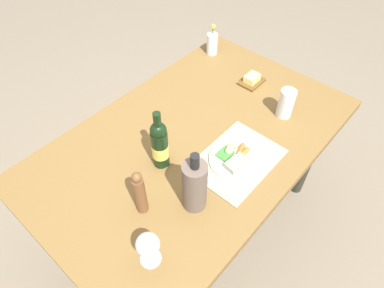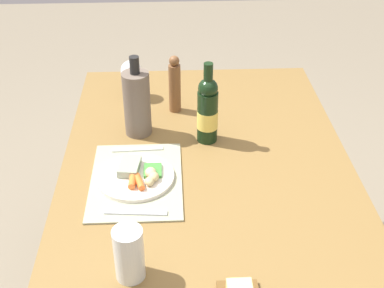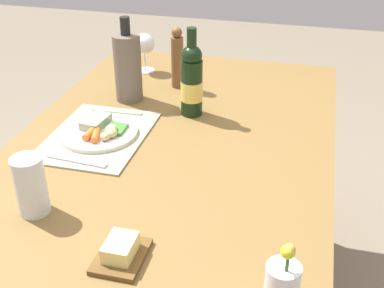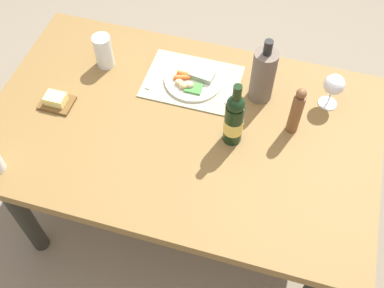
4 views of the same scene
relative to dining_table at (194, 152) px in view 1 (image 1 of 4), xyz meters
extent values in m
plane|color=gray|center=(0.00, 0.00, -0.67)|extent=(8.00, 8.00, 0.00)
cube|color=brown|center=(0.00, 0.00, 0.08)|extent=(1.52, 0.95, 0.05)
cylinder|color=#2E2D24|center=(0.64, -0.36, -0.31)|extent=(0.08, 0.08, 0.73)
cylinder|color=#2E2D24|center=(-0.64, 0.36, -0.31)|extent=(0.08, 0.08, 0.73)
cylinder|color=#2E2D24|center=(0.64, 0.36, -0.31)|extent=(0.08, 0.08, 0.73)
cube|color=#9CA082|center=(0.02, -0.23, 0.10)|extent=(0.39, 0.28, 0.01)
cylinder|color=white|center=(0.02, -0.23, 0.11)|extent=(0.24, 0.24, 0.01)
cube|color=gray|center=(-0.01, -0.25, 0.13)|extent=(0.11, 0.07, 0.03)
cylinder|color=orange|center=(0.05, -0.24, 0.13)|extent=(0.07, 0.02, 0.02)
cylinder|color=orange|center=(0.06, -0.22, 0.13)|extent=(0.07, 0.04, 0.02)
ellipsoid|color=#D3B485|center=(0.02, -0.18, 0.13)|extent=(0.04, 0.03, 0.03)
ellipsoid|color=tan|center=(0.04, -0.17, 0.13)|extent=(0.04, 0.03, 0.03)
ellipsoid|color=tan|center=(0.06, -0.18, 0.13)|extent=(0.04, 0.03, 0.02)
cube|color=#3E8436|center=(0.00, -0.18, 0.12)|extent=(0.07, 0.06, 0.01)
cube|color=silver|center=(-0.14, -0.23, 0.11)|extent=(0.02, 0.17, 0.00)
cube|color=silver|center=(0.18, -0.22, 0.11)|extent=(0.04, 0.18, 0.00)
cylinder|color=silver|center=(0.40, -0.22, 0.18)|extent=(0.08, 0.08, 0.15)
cylinder|color=silver|center=(0.40, -0.22, 0.15)|extent=(0.07, 0.07, 0.08)
cylinder|color=#685A4D|center=(-0.26, -0.23, 0.22)|extent=(0.09, 0.09, 0.23)
cylinder|color=black|center=(-0.26, -0.23, 0.36)|extent=(0.03, 0.03, 0.06)
cylinder|color=brown|center=(-0.41, -0.10, 0.19)|extent=(0.04, 0.04, 0.19)
sphere|color=brown|center=(-0.41, -0.10, 0.31)|extent=(0.04, 0.04, 0.04)
cylinder|color=silver|center=(0.58, 0.38, 0.16)|extent=(0.06, 0.06, 0.12)
cylinder|color=#3F7233|center=(0.59, 0.38, 0.19)|extent=(0.00, 0.00, 0.17)
sphere|color=gold|center=(0.59, 0.38, 0.27)|extent=(0.02, 0.02, 0.02)
cylinder|color=#3F7233|center=(0.59, 0.38, 0.18)|extent=(0.00, 0.00, 0.17)
sphere|color=yellow|center=(0.59, 0.38, 0.27)|extent=(0.03, 0.03, 0.03)
cylinder|color=black|center=(-0.20, 0.01, 0.19)|extent=(0.07, 0.07, 0.19)
sphere|color=black|center=(-0.20, 0.01, 0.30)|extent=(0.07, 0.07, 0.07)
cylinder|color=black|center=(-0.20, 0.01, 0.35)|extent=(0.03, 0.03, 0.08)
cylinder|color=#EFD45A|center=(-0.20, 0.01, 0.18)|extent=(0.07, 0.07, 0.07)
cylinder|color=white|center=(-0.53, -0.27, 0.10)|extent=(0.07, 0.07, 0.00)
cylinder|color=white|center=(-0.53, -0.27, 0.14)|extent=(0.01, 0.01, 0.07)
sphere|color=white|center=(-0.53, -0.27, 0.21)|extent=(0.08, 0.08, 0.08)
cube|color=brown|center=(0.51, 0.04, 0.11)|extent=(0.13, 0.10, 0.01)
cube|color=#F8E985|center=(0.51, 0.04, 0.13)|extent=(0.08, 0.06, 0.04)
camera|label=1|loc=(-0.80, -0.69, 1.25)|focal=31.65mm
camera|label=2|loc=(1.31, -0.11, 1.10)|focal=48.44mm
camera|label=3|loc=(1.26, 0.38, 0.84)|focal=47.09mm
camera|label=4|loc=(-0.34, 1.04, 1.52)|focal=43.12mm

